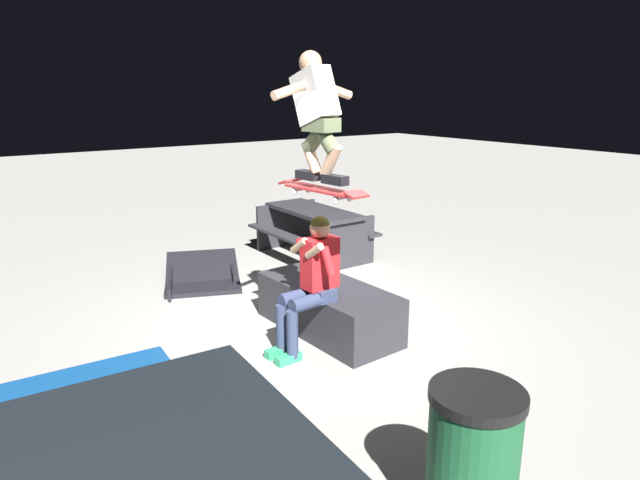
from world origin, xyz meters
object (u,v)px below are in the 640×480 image
object	(u,v)px
skateboard	(321,190)
picnic_table_back	(313,225)
ledge_box_main	(328,308)
skater_airborne	(317,111)
trash_bin	(472,464)
kicker_ramp	(203,277)
person_sitting_on_ledge	(311,278)

from	to	relation	value
skateboard	picnic_table_back	bearing A→B (deg)	-33.43
skateboard	ledge_box_main	bearing A→B (deg)	-42.30
skateboard	picnic_table_back	world-z (taller)	skateboard
skater_airborne	trash_bin	xyz separation A→B (m)	(-2.36, 0.59, -1.86)
skater_airborne	trash_bin	world-z (taller)	skater_airborne
picnic_table_back	trash_bin	bearing A→B (deg)	154.37
kicker_ramp	ledge_box_main	bearing A→B (deg)	-169.12
person_sitting_on_ledge	trash_bin	distance (m)	2.59
picnic_table_back	person_sitting_on_ledge	bearing A→B (deg)	144.98
picnic_table_back	trash_bin	size ratio (longest dim) A/B	1.83
person_sitting_on_ledge	skater_airborne	bearing A→B (deg)	168.92
skateboard	kicker_ramp	world-z (taller)	skateboard
ledge_box_main	person_sitting_on_ledge	xyz separation A→B (m)	(-0.28, 0.41, 0.50)
ledge_box_main	trash_bin	distance (m)	2.96
person_sitting_on_ledge	kicker_ramp	world-z (taller)	person_sitting_on_ledge
person_sitting_on_ledge	trash_bin	size ratio (longest dim) A/B	1.45
skateboard	kicker_ramp	distance (m)	3.18
skateboard	trash_bin	distance (m)	2.65
trash_bin	kicker_ramp	bearing A→B (deg)	-6.58
skateboard	skater_airborne	bearing A→B (deg)	5.89
skater_airborne	ledge_box_main	bearing A→B (deg)	-46.32
skater_airborne	kicker_ramp	xyz separation A→B (m)	(2.70, 0.00, -2.27)
ledge_box_main	kicker_ramp	distance (m)	2.33
person_sitting_on_ledge	skateboard	size ratio (longest dim) A/B	1.30
picnic_table_back	trash_bin	world-z (taller)	trash_bin
skateboard	person_sitting_on_ledge	bearing A→B (deg)	-6.24
skateboard	picnic_table_back	xyz separation A→B (m)	(2.84, -1.87, -1.15)
kicker_ramp	person_sitting_on_ledge	bearing A→B (deg)	-179.32
skater_airborne	picnic_table_back	size ratio (longest dim) A/B	0.66
person_sitting_on_ledge	skater_airborne	world-z (taller)	skater_airborne
skateboard	skater_airborne	world-z (taller)	skater_airborne
ledge_box_main	skateboard	distance (m)	1.53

